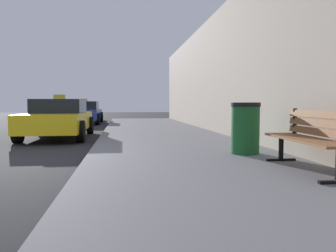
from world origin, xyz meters
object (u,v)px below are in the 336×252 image
at_px(trash_bin, 245,128).
at_px(car_yellow, 59,118).
at_px(bench, 312,135).
at_px(car_blue, 84,112).
at_px(car_black, 80,110).

height_order(trash_bin, car_yellow, car_yellow).
bearing_deg(bench, car_blue, 110.82).
bearing_deg(car_blue, car_black, -80.68).
bearing_deg(car_blue, car_yellow, 90.75).
xyz_separation_m(bench, car_yellow, (-4.79, 6.83, -0.02)).
xyz_separation_m(bench, car_black, (-5.94, 21.19, -0.02)).
height_order(bench, car_yellow, car_yellow).
relative_size(car_yellow, car_black, 0.99).
bearing_deg(car_yellow, trash_bin, 130.80).
bearing_deg(bench, trash_bin, 104.38).
bearing_deg(car_black, bench, 105.66).
bearing_deg(bench, car_yellow, 127.60).
xyz_separation_m(bench, car_blue, (-4.90, 14.82, -0.02)).
bearing_deg(car_yellow, car_blue, -89.25).
bearing_deg(trash_bin, car_black, 105.99).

